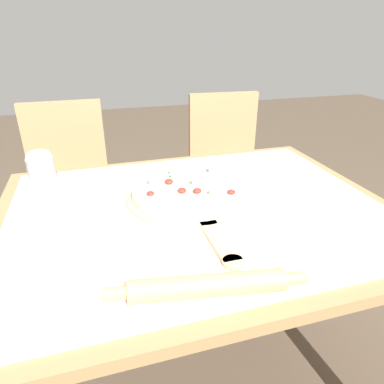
{
  "coord_description": "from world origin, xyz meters",
  "views": [
    {
      "loc": [
        -0.27,
        -0.83,
        1.22
      ],
      "look_at": [
        -0.01,
        0.05,
        0.78
      ],
      "focal_mm": 32.0,
      "sensor_mm": 36.0,
      "label": 1
    }
  ],
  "objects_px": {
    "pizza": "(189,189)",
    "rolling_pin": "(208,286)",
    "flour_cup": "(41,168)",
    "chair_right": "(226,165)",
    "chair_left": "(70,182)",
    "pizza_peel": "(191,198)"
  },
  "relations": [
    {
      "from": "pizza",
      "to": "pizza_peel",
      "type": "bearing_deg",
      "value": -89.48
    },
    {
      "from": "pizza",
      "to": "flour_cup",
      "type": "height_order",
      "value": "flour_cup"
    },
    {
      "from": "pizza_peel",
      "to": "flour_cup",
      "type": "height_order",
      "value": "flour_cup"
    },
    {
      "from": "pizza",
      "to": "chair_left",
      "type": "height_order",
      "value": "chair_left"
    },
    {
      "from": "chair_left",
      "to": "pizza",
      "type": "bearing_deg",
      "value": -62.16
    },
    {
      "from": "pizza",
      "to": "chair_left",
      "type": "xyz_separation_m",
      "value": [
        -0.4,
        0.75,
        -0.25
      ]
    },
    {
      "from": "chair_right",
      "to": "chair_left",
      "type": "bearing_deg",
      "value": -175.48
    },
    {
      "from": "pizza",
      "to": "rolling_pin",
      "type": "height_order",
      "value": "same"
    },
    {
      "from": "pizza_peel",
      "to": "rolling_pin",
      "type": "bearing_deg",
      "value": -101.85
    },
    {
      "from": "chair_right",
      "to": "pizza",
      "type": "bearing_deg",
      "value": -115.28
    },
    {
      "from": "chair_left",
      "to": "rolling_pin",
      "type": "bearing_deg",
      "value": -75.22
    },
    {
      "from": "pizza",
      "to": "rolling_pin",
      "type": "xyz_separation_m",
      "value": [
        -0.08,
        -0.42,
        -0.0
      ]
    },
    {
      "from": "flour_cup",
      "to": "rolling_pin",
      "type": "bearing_deg",
      "value": -61.24
    },
    {
      "from": "pizza_peel",
      "to": "flour_cup",
      "type": "relative_size",
      "value": 4.7
    },
    {
      "from": "rolling_pin",
      "to": "chair_left",
      "type": "xyz_separation_m",
      "value": [
        -0.31,
        1.17,
        -0.24
      ]
    },
    {
      "from": "pizza",
      "to": "flour_cup",
      "type": "bearing_deg",
      "value": 153.38
    },
    {
      "from": "pizza_peel",
      "to": "pizza",
      "type": "bearing_deg",
      "value": 90.52
    },
    {
      "from": "pizza",
      "to": "chair_right",
      "type": "bearing_deg",
      "value": 60.18
    },
    {
      "from": "pizza",
      "to": "rolling_pin",
      "type": "distance_m",
      "value": 0.43
    },
    {
      "from": "pizza",
      "to": "flour_cup",
      "type": "distance_m",
      "value": 0.49
    },
    {
      "from": "chair_right",
      "to": "rolling_pin",
      "type": "bearing_deg",
      "value": -109.14
    },
    {
      "from": "pizza",
      "to": "chair_left",
      "type": "bearing_deg",
      "value": 118.1
    }
  ]
}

